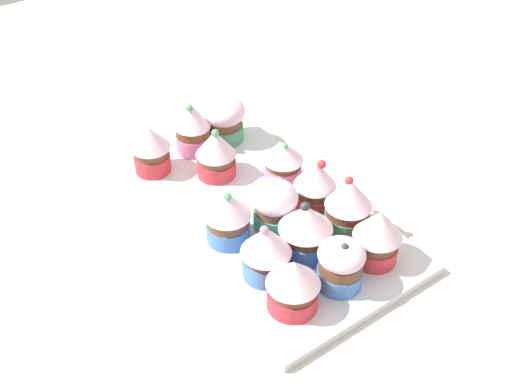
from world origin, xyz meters
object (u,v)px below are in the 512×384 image
cupcake_12 (228,216)px  cupcake_8 (215,153)px  napkin (493,350)px  cupcake_0 (378,235)px  cupcake_13 (151,148)px  cupcake_3 (283,162)px  cupcake_9 (193,128)px  cupcake_11 (266,251)px  baking_tray (256,213)px  cupcake_1 (348,205)px  cupcake_10 (293,283)px  cupcake_4 (223,118)px  cupcake_6 (307,228)px  cupcake_2 (315,184)px  cupcake_5 (343,263)px  cupcake_7 (273,206)px

cupcake_12 → cupcake_8: bearing=-26.5°
napkin → cupcake_0: bearing=5.2°
cupcake_13 → cupcake_3: bearing=-134.4°
cupcake_9 → cupcake_13: size_ratio=1.15×
cupcake_9 → cupcake_11: (-27.06, 6.54, -0.16)cm
cupcake_9 → cupcake_11: 27.84cm
baking_tray → cupcake_9: cupcake_9 is taller
cupcake_1 → cupcake_13: size_ratio=1.15×
cupcake_8 → cupcake_11: same height
cupcake_10 → cupcake_0: bearing=-90.5°
cupcake_9 → cupcake_12: 20.46cm
cupcake_4 → napkin: bearing=-177.8°
cupcake_6 → cupcake_11: 6.25cm
cupcake_10 → cupcake_13: bearing=0.7°
cupcake_10 → cupcake_4: bearing=-20.8°
cupcake_4 → cupcake_12: 22.69cm
cupcake_9 → cupcake_10: size_ratio=1.19×
cupcake_3 → cupcake_6: size_ratio=0.88×
cupcake_1 → cupcake_6: 6.96cm
cupcake_2 → cupcake_11: 14.32cm
cupcake_6 → cupcake_9: bearing=-0.6°
cupcake_2 → cupcake_8: 15.25cm
baking_tray → cupcake_0: bearing=-158.9°
cupcake_1 → cupcake_5: bearing=134.5°
cupcake_3 → cupcake_6: 14.41cm
cupcake_8 → cupcake_13: size_ratio=1.06×
cupcake_0 → cupcake_11: size_ratio=1.00×
cupcake_3 → cupcake_1: bearing=-177.4°
cupcake_4 → cupcake_10: size_ratio=1.00×
cupcake_5 → cupcake_7: 12.65cm
cupcake_9 → cupcake_8: bearing=174.9°
cupcake_8 → cupcake_9: size_ratio=0.92×
cupcake_2 → cupcake_12: same height
cupcake_0 → cupcake_13: (32.14, 13.19, -0.29)cm
baking_tray → cupcake_9: 17.36cm
cupcake_4 → napkin: cupcake_4 is taller
cupcake_0 → cupcake_12: (13.62, 12.47, -0.22)cm
cupcake_10 → napkin: bearing=-140.3°
cupcake_5 → cupcake_9: (33.42, -0.15, 0.73)cm
cupcake_1 → cupcake_4: 26.64cm
cupcake_3 → cupcake_13: size_ratio=0.96×
cupcake_5 → cupcake_4: bearing=-9.4°
cupcake_2 → cupcake_6: (-6.31, 6.56, 0.24)cm
cupcake_0 → cupcake_10: 12.80cm
cupcake_6 → cupcake_12: 10.00cm
cupcake_4 → cupcake_13: 12.84cm
cupcake_2 → cupcake_4: 20.55cm
cupcake_4 → cupcake_6: 27.43cm
cupcake_12 → cupcake_9: bearing=-19.2°
baking_tray → napkin: bearing=-166.8°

